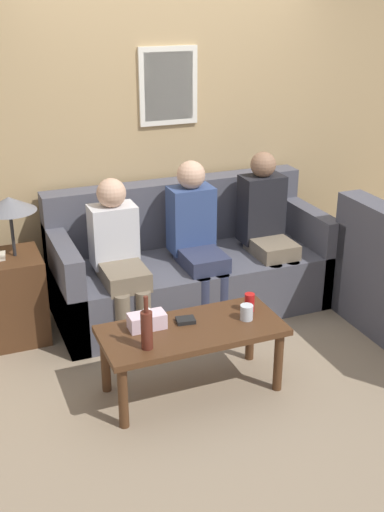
{
  "coord_description": "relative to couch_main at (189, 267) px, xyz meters",
  "views": [
    {
      "loc": [
        -1.74,
        -3.84,
        2.43
      ],
      "look_at": [
        -0.22,
        -0.05,
        0.7
      ],
      "focal_mm": 45.0,
      "sensor_mm": 36.0,
      "label": 1
    }
  ],
  "objects": [
    {
      "name": "ground_plane",
      "position": [
        0.0,
        -0.55,
        -0.33
      ],
      "size": [
        16.0,
        16.0,
        0.0
      ],
      "primitive_type": "plane",
      "color": "gray"
    },
    {
      "name": "wall_back",
      "position": [
        0.0,
        0.47,
        0.97
      ],
      "size": [
        9.0,
        0.08,
        2.6
      ],
      "color": "tan",
      "rests_on": "ground_plane"
    },
    {
      "name": "couch_main",
      "position": [
        0.0,
        0.0,
        0.0
      ],
      "size": [
        2.17,
        0.91,
        0.98
      ],
      "color": "#4C4C56",
      "rests_on": "ground_plane"
    },
    {
      "name": "coffee_table",
      "position": [
        -0.43,
        -1.14,
        0.06
      ],
      "size": [
        1.15,
        0.52,
        0.46
      ],
      "color": "#4C2D19",
      "rests_on": "ground_plane"
    },
    {
      "name": "side_table_with_lamp",
      "position": [
        -1.4,
        -0.02,
        0.06
      ],
      "size": [
        0.47,
        0.46,
        1.09
      ],
      "color": "#4C2D19",
      "rests_on": "ground_plane"
    },
    {
      "name": "wine_bottle",
      "position": [
        -0.77,
        -1.27,
        0.26
      ],
      "size": [
        0.07,
        0.07,
        0.34
      ],
      "color": "#562319",
      "rests_on": "coffee_table"
    },
    {
      "name": "drinking_glass",
      "position": [
        -0.07,
        -1.16,
        0.18
      ],
      "size": [
        0.08,
        0.08,
        0.1
      ],
      "color": "silver",
      "rests_on": "coffee_table"
    },
    {
      "name": "book_stack",
      "position": [
        -0.44,
        -1.06,
        0.14
      ],
      "size": [
        0.13,
        0.1,
        0.03
      ],
      "color": "black",
      "rests_on": "coffee_table"
    },
    {
      "name": "soda_can",
      "position": [
        -0.0,
        -1.07,
        0.19
      ],
      "size": [
        0.07,
        0.07,
        0.12
      ],
      "color": "red",
      "rests_on": "coffee_table"
    },
    {
      "name": "tissue_box",
      "position": [
        -0.69,
        -1.04,
        0.18
      ],
      "size": [
        0.23,
        0.12,
        0.14
      ],
      "color": "silver",
      "rests_on": "coffee_table"
    },
    {
      "name": "person_left",
      "position": [
        -0.63,
        -0.2,
        0.31
      ],
      "size": [
        0.34,
        0.61,
        1.16
      ],
      "color": "#756651",
      "rests_on": "ground_plane"
    },
    {
      "name": "person_middle",
      "position": [
        -0.0,
        -0.15,
        0.34
      ],
      "size": [
        0.34,
        0.6,
        1.22
      ],
      "color": "#2D334C",
      "rests_on": "ground_plane"
    },
    {
      "name": "person_right",
      "position": [
        0.61,
        -0.16,
        0.34
      ],
      "size": [
        0.34,
        0.57,
        1.23
      ],
      "color": "#756651",
      "rests_on": "ground_plane"
    }
  ]
}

